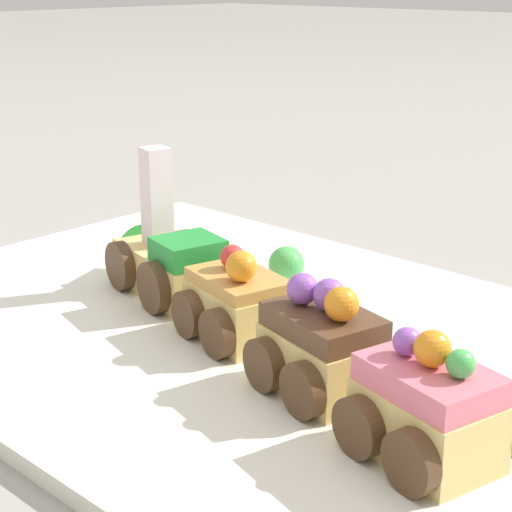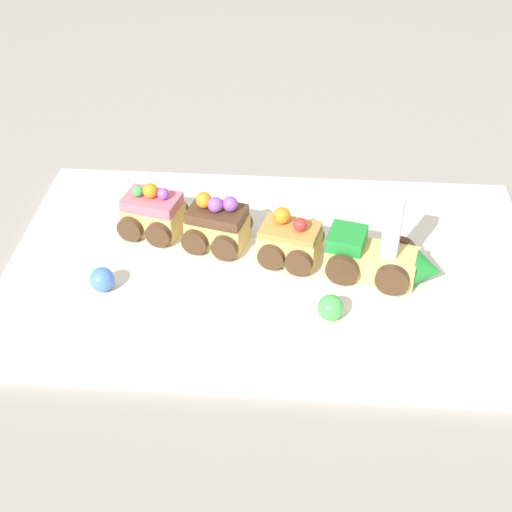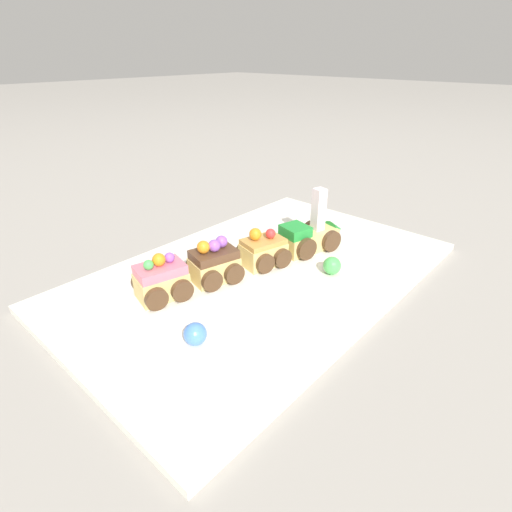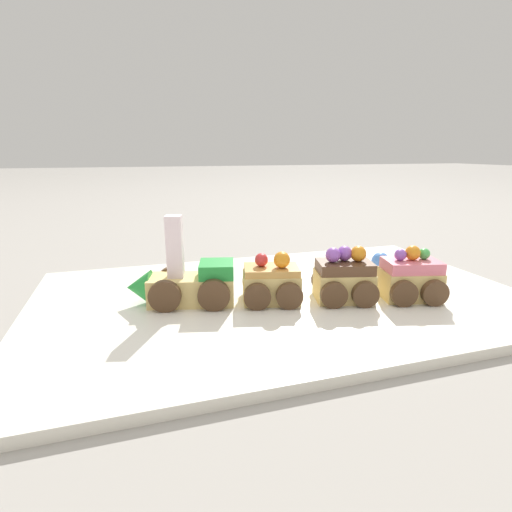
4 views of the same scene
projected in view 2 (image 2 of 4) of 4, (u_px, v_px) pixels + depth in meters
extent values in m
plane|color=gray|center=(271.00, 272.00, 0.89)|extent=(10.00, 10.00, 0.00)
cube|color=white|center=(271.00, 268.00, 0.89)|extent=(0.65, 0.41, 0.01)
cube|color=#E5C675|center=(371.00, 262.00, 0.86)|extent=(0.12, 0.07, 0.04)
cube|color=green|center=(347.00, 239.00, 0.85)|extent=(0.05, 0.06, 0.02)
cone|color=green|center=(428.00, 270.00, 0.84)|extent=(0.04, 0.05, 0.04)
cube|color=white|center=(390.00, 247.00, 0.84)|extent=(0.02, 0.02, 0.02)
cube|color=white|center=(392.00, 233.00, 0.83)|extent=(0.02, 0.02, 0.02)
cube|color=white|center=(394.00, 219.00, 0.81)|extent=(0.02, 0.02, 0.02)
cube|color=white|center=(396.00, 205.00, 0.80)|extent=(0.02, 0.02, 0.02)
cylinder|color=#4C331E|center=(392.00, 280.00, 0.83)|extent=(0.04, 0.02, 0.04)
cylinder|color=#4C331E|center=(400.00, 251.00, 0.87)|extent=(0.04, 0.02, 0.04)
cylinder|color=#4C331E|center=(342.00, 270.00, 0.84)|extent=(0.04, 0.02, 0.04)
cylinder|color=#4C331E|center=(353.00, 242.00, 0.89)|extent=(0.04, 0.02, 0.04)
cube|color=#E5C675|center=(290.00, 245.00, 0.88)|extent=(0.08, 0.06, 0.04)
cube|color=#CC9347|center=(290.00, 230.00, 0.87)|extent=(0.08, 0.06, 0.01)
sphere|color=orange|center=(282.00, 215.00, 0.87)|extent=(0.03, 0.03, 0.02)
sphere|color=red|center=(300.00, 225.00, 0.86)|extent=(0.02, 0.02, 0.02)
cylinder|color=#4C331E|center=(299.00, 263.00, 0.86)|extent=(0.03, 0.02, 0.03)
cylinder|color=#4C331E|center=(311.00, 236.00, 0.90)|extent=(0.03, 0.02, 0.03)
cylinder|color=#4C331E|center=(267.00, 257.00, 0.87)|extent=(0.03, 0.02, 0.03)
cylinder|color=#4C331E|center=(281.00, 230.00, 0.91)|extent=(0.03, 0.02, 0.03)
cube|color=#E5C675|center=(218.00, 231.00, 0.91)|extent=(0.08, 0.06, 0.04)
cube|color=brown|center=(217.00, 214.00, 0.89)|extent=(0.08, 0.06, 0.01)
sphere|color=orange|center=(204.00, 200.00, 0.88)|extent=(0.02, 0.02, 0.02)
sphere|color=#9956C6|center=(215.00, 205.00, 0.88)|extent=(0.02, 0.02, 0.02)
sphere|color=#9956C6|center=(230.00, 204.00, 0.88)|extent=(0.02, 0.02, 0.02)
cylinder|color=#4C331E|center=(224.00, 248.00, 0.88)|extent=(0.03, 0.02, 0.03)
cylinder|color=#4C331E|center=(240.00, 222.00, 0.93)|extent=(0.03, 0.02, 0.03)
cylinder|color=#4C331E|center=(195.00, 242.00, 0.89)|extent=(0.03, 0.02, 0.03)
cylinder|color=#4C331E|center=(211.00, 217.00, 0.93)|extent=(0.03, 0.02, 0.03)
cube|color=#E5C675|center=(154.00, 218.00, 0.93)|extent=(0.08, 0.06, 0.04)
cube|color=#E57084|center=(152.00, 202.00, 0.91)|extent=(0.08, 0.06, 0.01)
sphere|color=#4CBC56|center=(137.00, 191.00, 0.91)|extent=(0.02, 0.02, 0.01)
sphere|color=orange|center=(150.00, 191.00, 0.90)|extent=(0.02, 0.02, 0.02)
sphere|color=#9956C6|center=(163.00, 194.00, 0.90)|extent=(0.02, 0.02, 0.02)
cylinder|color=#4C331E|center=(158.00, 235.00, 0.90)|extent=(0.03, 0.02, 0.03)
cylinder|color=#4C331E|center=(176.00, 210.00, 0.95)|extent=(0.03, 0.02, 0.03)
cylinder|color=#4C331E|center=(130.00, 229.00, 0.91)|extent=(0.03, 0.02, 0.03)
cylinder|color=#4C331E|center=(149.00, 205.00, 0.96)|extent=(0.03, 0.02, 0.03)
sphere|color=#4C84E0|center=(102.00, 280.00, 0.84)|extent=(0.03, 0.03, 0.03)
sphere|color=#4CBC56|center=(331.00, 308.00, 0.80)|extent=(0.03, 0.03, 0.03)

